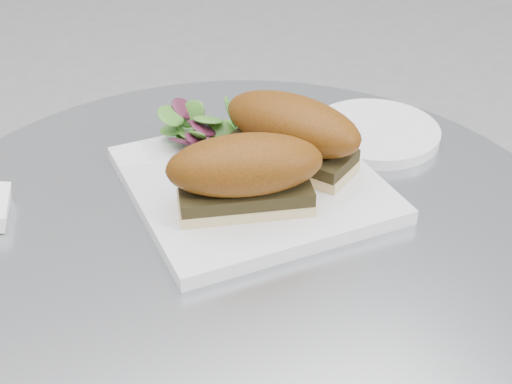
% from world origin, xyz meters
% --- Properties ---
extents(plate, '(0.26, 0.26, 0.02)m').
position_xyz_m(plate, '(0.04, 0.06, 0.74)').
color(plate, silver).
rests_on(plate, table).
extents(sandwich_left, '(0.17, 0.11, 0.08)m').
position_xyz_m(sandwich_left, '(0.01, 0.01, 0.79)').
color(sandwich_left, '#D6BF86').
rests_on(sandwich_left, plate).
extents(sandwich_right, '(0.15, 0.18, 0.08)m').
position_xyz_m(sandwich_right, '(0.09, 0.07, 0.79)').
color(sandwich_right, '#D6BF86').
rests_on(sandwich_right, plate).
extents(salad, '(0.10, 0.10, 0.05)m').
position_xyz_m(salad, '(0.01, 0.14, 0.77)').
color(salad, '#457F29').
rests_on(salad, plate).
extents(saucer, '(0.16, 0.16, 0.01)m').
position_xyz_m(saucer, '(0.22, 0.10, 0.74)').
color(saucer, silver).
rests_on(saucer, table).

